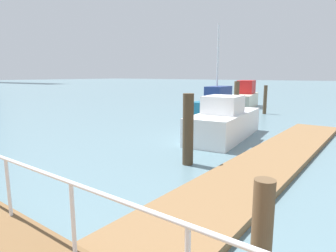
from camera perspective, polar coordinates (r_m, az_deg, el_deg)
The scene contains 9 objects.
floating_dock at distance 10.31m, azimuth 19.66°, elevation -6.30°, with size 15.34×2.00×0.18m, color olive.
boardwalk_railing at distance 5.84m, azimuth -29.04°, elevation -7.48°, with size 0.06×30.12×1.08m.
dock_piling_0 at distance 4.08m, azimuth 17.82°, elevation -20.84°, with size 0.26×0.26×1.64m, color brown.
dock_piling_2 at distance 22.76m, azimuth 18.48°, elevation 4.91°, with size 0.26×0.26×2.11m, color brown.
dock_piling_4 at distance 9.32m, azimuth 3.95°, elevation -0.70°, with size 0.35×0.35×2.30m, color #473826.
dock_piling_5 at distance 17.94m, azimuth 13.22°, elevation 4.53°, with size 0.31×0.31×2.49m, color brown.
moored_boat_1 at distance 26.61m, azimuth 14.82°, elevation 5.43°, with size 6.20×2.97×2.38m.
moored_boat_3 at distance 13.57m, azimuth 11.04°, elevation 0.72°, with size 5.54×2.53×1.96m.
moored_boat_4 at distance 21.43m, azimuth 9.55°, elevation 4.33°, with size 5.67×1.97×6.37m.
Camera 1 is at (-5.34, 4.37, 2.88)m, focal length 31.13 mm.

